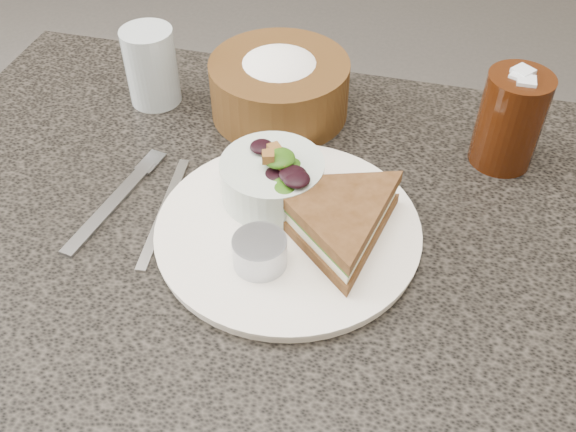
{
  "coord_description": "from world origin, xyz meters",
  "views": [
    {
      "loc": [
        0.15,
        -0.52,
        1.29
      ],
      "look_at": [
        0.02,
        -0.01,
        0.78
      ],
      "focal_mm": 40.0,
      "sensor_mm": 36.0,
      "label": 1
    }
  ],
  "objects_px": {
    "salad_bowl": "(272,173)",
    "bread_basket": "(279,79)",
    "dressing_ramekin": "(260,252)",
    "dining_table": "(278,388)",
    "sandwich": "(337,218)",
    "cola_glass": "(511,116)",
    "water_glass": "(151,66)",
    "dinner_plate": "(288,230)"
  },
  "relations": [
    {
      "from": "dining_table",
      "to": "dressing_ramekin",
      "type": "distance_m",
      "value": 0.41
    },
    {
      "from": "dining_table",
      "to": "dinner_plate",
      "type": "height_order",
      "value": "dinner_plate"
    },
    {
      "from": "dinner_plate",
      "to": "cola_glass",
      "type": "height_order",
      "value": "cola_glass"
    },
    {
      "from": "sandwich",
      "to": "dressing_ramekin",
      "type": "bearing_deg",
      "value": -96.47
    },
    {
      "from": "dining_table",
      "to": "salad_bowl",
      "type": "height_order",
      "value": "salad_bowl"
    },
    {
      "from": "bread_basket",
      "to": "water_glass",
      "type": "xyz_separation_m",
      "value": [
        -0.18,
        -0.01,
        0.0
      ]
    },
    {
      "from": "salad_bowl",
      "to": "bread_basket",
      "type": "xyz_separation_m",
      "value": [
        -0.04,
        0.19,
        0.01
      ]
    },
    {
      "from": "salad_bowl",
      "to": "bread_basket",
      "type": "distance_m",
      "value": 0.19
    },
    {
      "from": "dinner_plate",
      "to": "sandwich",
      "type": "bearing_deg",
      "value": 1.79
    },
    {
      "from": "salad_bowl",
      "to": "dressing_ramekin",
      "type": "distance_m",
      "value": 0.11
    },
    {
      "from": "dining_table",
      "to": "dressing_ramekin",
      "type": "relative_size",
      "value": 16.88
    },
    {
      "from": "dressing_ramekin",
      "to": "bread_basket",
      "type": "bearing_deg",
      "value": 100.8
    },
    {
      "from": "salad_bowl",
      "to": "water_glass",
      "type": "distance_m",
      "value": 0.28
    },
    {
      "from": "dining_table",
      "to": "bread_basket",
      "type": "relative_size",
      "value": 5.16
    },
    {
      "from": "dining_table",
      "to": "bread_basket",
      "type": "height_order",
      "value": "bread_basket"
    },
    {
      "from": "dinner_plate",
      "to": "water_glass",
      "type": "height_order",
      "value": "water_glass"
    },
    {
      "from": "dinner_plate",
      "to": "dining_table",
      "type": "bearing_deg",
      "value": 146.16
    },
    {
      "from": "dining_table",
      "to": "bread_basket",
      "type": "bearing_deg",
      "value": 103.1
    },
    {
      "from": "cola_glass",
      "to": "dinner_plate",
      "type": "bearing_deg",
      "value": -139.38
    },
    {
      "from": "dinner_plate",
      "to": "cola_glass",
      "type": "distance_m",
      "value": 0.32
    },
    {
      "from": "dining_table",
      "to": "dinner_plate",
      "type": "xyz_separation_m",
      "value": [
        0.02,
        -0.01,
        0.38
      ]
    },
    {
      "from": "bread_basket",
      "to": "cola_glass",
      "type": "bearing_deg",
      "value": -5.87
    },
    {
      "from": "water_glass",
      "to": "dinner_plate",
      "type": "bearing_deg",
      "value": -40.67
    },
    {
      "from": "sandwich",
      "to": "cola_glass",
      "type": "distance_m",
      "value": 0.27
    },
    {
      "from": "dinner_plate",
      "to": "cola_glass",
      "type": "xyz_separation_m",
      "value": [
        0.24,
        0.2,
        0.06
      ]
    },
    {
      "from": "salad_bowl",
      "to": "cola_glass",
      "type": "height_order",
      "value": "cola_glass"
    },
    {
      "from": "dining_table",
      "to": "water_glass",
      "type": "distance_m",
      "value": 0.53
    },
    {
      "from": "dining_table",
      "to": "cola_glass",
      "type": "xyz_separation_m",
      "value": [
        0.26,
        0.19,
        0.44
      ]
    },
    {
      "from": "cola_glass",
      "to": "dining_table",
      "type": "bearing_deg",
      "value": -143.71
    },
    {
      "from": "dining_table",
      "to": "dinner_plate",
      "type": "bearing_deg",
      "value": -33.84
    },
    {
      "from": "dinner_plate",
      "to": "dressing_ramekin",
      "type": "bearing_deg",
      "value": -104.07
    },
    {
      "from": "dining_table",
      "to": "sandwich",
      "type": "height_order",
      "value": "sandwich"
    },
    {
      "from": "sandwich",
      "to": "dining_table",
      "type": "bearing_deg",
      "value": -147.3
    },
    {
      "from": "sandwich",
      "to": "bread_basket",
      "type": "bearing_deg",
      "value": 160.55
    },
    {
      "from": "cola_glass",
      "to": "water_glass",
      "type": "height_order",
      "value": "cola_glass"
    },
    {
      "from": "dinner_plate",
      "to": "water_glass",
      "type": "bearing_deg",
      "value": 139.33
    },
    {
      "from": "dinner_plate",
      "to": "bread_basket",
      "type": "relative_size",
      "value": 1.57
    },
    {
      "from": "dinner_plate",
      "to": "salad_bowl",
      "type": "height_order",
      "value": "salad_bowl"
    },
    {
      "from": "bread_basket",
      "to": "sandwich",
      "type": "bearing_deg",
      "value": -61.2
    },
    {
      "from": "salad_bowl",
      "to": "dressing_ramekin",
      "type": "xyz_separation_m",
      "value": [
        0.02,
        -0.11,
        -0.02
      ]
    },
    {
      "from": "sandwich",
      "to": "dressing_ramekin",
      "type": "distance_m",
      "value": 0.1
    },
    {
      "from": "dining_table",
      "to": "salad_bowl",
      "type": "xyz_separation_m",
      "value": [
        -0.01,
        0.03,
        0.42
      ]
    }
  ]
}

